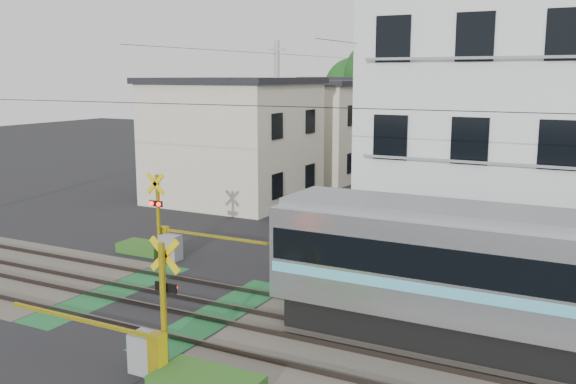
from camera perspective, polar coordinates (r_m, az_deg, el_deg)
The scene contains 11 objects.
ground at distance 18.92m, azimuth -11.12°, elevation -9.66°, with size 120.00×120.00×0.00m, color black.
track_bed at distance 18.91m, azimuth -11.12°, elevation -9.56°, with size 120.00×120.00×0.14m.
crossing_signal_near at distance 14.51m, azimuth -12.33°, elevation -13.03°, with size 4.74×0.65×3.09m.
crossing_signal_far at distance 22.99m, azimuth -10.49°, elevation -4.20°, with size 4.74×0.65×3.09m.
apartment_block at distance 23.46m, azimuth 20.96°, elevation 5.37°, with size 10.20×8.36×9.30m.
houses_row at distance 41.29m, azimuth 12.28°, elevation 5.70°, with size 22.07×31.35×6.80m.
tree_hill at distance 62.79m, azimuth 18.92°, elevation 8.86°, with size 40.00×13.58×11.52m.
catenary at distance 15.01m, azimuth 6.60°, elevation -0.14°, with size 60.00×5.04×7.00m.
utility_poles at distance 38.84m, azimuth 9.29°, elevation 6.76°, with size 7.90×42.00×8.00m.
pedestrian at distance 50.91m, azimuth 15.41°, elevation 3.72°, with size 0.65×0.42×1.77m, color black.
weed_patches at distance 17.79m, azimuth -6.84°, elevation -10.22°, with size 10.25×8.80×0.40m.
Camera 1 is at (11.33, -13.73, 6.40)m, focal length 40.00 mm.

